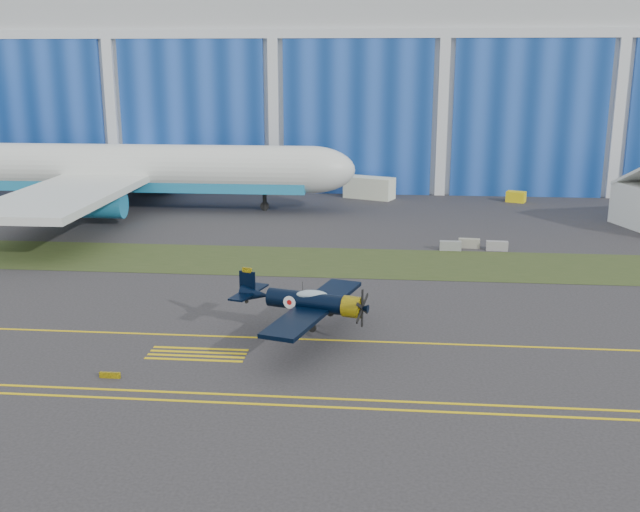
# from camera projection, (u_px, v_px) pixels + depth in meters

# --- Properties ---
(ground) EXTENTS (260.00, 260.00, 0.00)m
(ground) POSITION_uv_depth(u_px,v_px,m) (482.00, 319.00, 51.68)
(ground) COLOR #363437
(ground) RESTS_ON ground
(grass_median) EXTENTS (260.00, 10.00, 0.02)m
(grass_median) POSITION_uv_depth(u_px,v_px,m) (463.00, 265.00, 65.15)
(grass_median) COLOR #475128
(grass_median) RESTS_ON ground
(hangar) EXTENTS (220.00, 45.70, 30.00)m
(hangar) POSITION_uv_depth(u_px,v_px,m) (434.00, 75.00, 116.98)
(hangar) COLOR silver
(hangar) RESTS_ON ground
(taxiway_centreline) EXTENTS (200.00, 0.20, 0.02)m
(taxiway_centreline) POSITION_uv_depth(u_px,v_px,m) (491.00, 346.00, 46.86)
(taxiway_centreline) COLOR yellow
(taxiway_centreline) RESTS_ON ground
(edge_line_near) EXTENTS (80.00, 0.20, 0.02)m
(edge_line_near) POSITION_uv_depth(u_px,v_px,m) (515.00, 415.00, 37.71)
(edge_line_near) COLOR yellow
(edge_line_near) RESTS_ON ground
(edge_line_far) EXTENTS (80.00, 0.20, 0.02)m
(edge_line_far) POSITION_uv_depth(u_px,v_px,m) (512.00, 406.00, 38.68)
(edge_line_far) COLOR yellow
(edge_line_far) RESTS_ON ground
(hold_short_ladder) EXTENTS (6.00, 2.40, 0.02)m
(hold_short_ladder) POSITION_uv_depth(u_px,v_px,m) (197.00, 354.00, 45.51)
(hold_short_ladder) COLOR yellow
(hold_short_ladder) RESTS_ON ground
(guard_board_left) EXTENTS (1.20, 0.15, 0.35)m
(guard_board_left) POSITION_uv_depth(u_px,v_px,m) (110.00, 375.00, 42.08)
(guard_board_left) COLOR yellow
(guard_board_left) RESTS_ON ground
(warbird) EXTENTS (12.73, 14.11, 3.52)m
(warbird) POSITION_uv_depth(u_px,v_px,m) (307.00, 301.00, 47.24)
(warbird) COLOR black
(warbird) RESTS_ON ground
(jetliner) EXTENTS (62.98, 53.55, 21.83)m
(jetliner) POSITION_uv_depth(u_px,v_px,m) (117.00, 116.00, 87.59)
(jetliner) COLOR silver
(jetliner) RESTS_ON ground
(shipping_container) EXTENTS (6.82, 4.73, 2.75)m
(shipping_container) POSITION_uv_depth(u_px,v_px,m) (369.00, 188.00, 96.35)
(shipping_container) COLOR white
(shipping_container) RESTS_ON ground
(tug) EXTENTS (2.66, 2.20, 1.34)m
(tug) POSITION_uv_depth(u_px,v_px,m) (516.00, 197.00, 93.95)
(tug) COLOR yellow
(tug) RESTS_ON ground
(barrier_a) EXTENTS (2.01, 0.63, 0.90)m
(barrier_a) POSITION_uv_depth(u_px,v_px,m) (450.00, 246.00, 70.12)
(barrier_a) COLOR gray
(barrier_a) RESTS_ON ground
(barrier_b) EXTENTS (2.05, 0.79, 0.90)m
(barrier_b) POSITION_uv_depth(u_px,v_px,m) (469.00, 243.00, 71.09)
(barrier_b) COLOR gray
(barrier_b) RESTS_ON ground
(barrier_c) EXTENTS (2.03, 0.73, 0.90)m
(barrier_c) POSITION_uv_depth(u_px,v_px,m) (497.00, 246.00, 70.10)
(barrier_c) COLOR gray
(barrier_c) RESTS_ON ground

